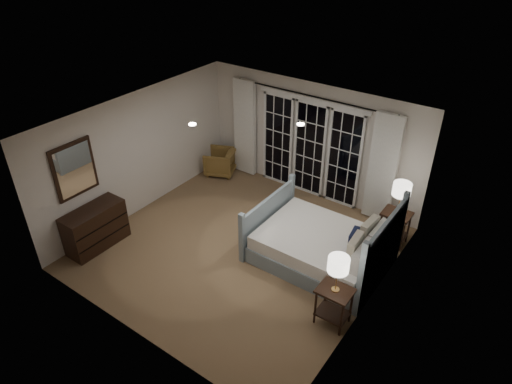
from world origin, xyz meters
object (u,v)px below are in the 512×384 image
Objects in this scene: nightstand_right at (395,223)px; lamp_right at (402,190)px; armchair at (220,162)px; dresser at (95,227)px; bed at (323,247)px; nightstand_left at (334,301)px; lamp_left at (338,265)px.

nightstand_right is 0.73m from lamp_right.
lamp_right is (0.00, 0.00, 0.73)m from nightstand_right.
nightstand_right is 1.06× the size of lamp_right.
nightstand_right is 4.34m from armchair.
nightstand_right is 5.55m from dresser.
bed reaches higher than armchair.
lamp_right reaches higher than nightstand_right.
lamp_right reaches higher than dresser.
nightstand_right is (0.82, 1.27, 0.11)m from bed.
lamp_right is at bearing 36.40° from dresser.
dresser is at bearing -143.60° from lamp_right.
nightstand_left is at bearing -90.35° from lamp_right.
lamp_left is at bearing -90.35° from lamp_right.
nightstand_left is (0.81, -1.17, 0.11)m from bed.
nightstand_right is at bearing 89.65° from nightstand_left.
lamp_left is (0.81, -1.17, 0.81)m from bed.
armchair is 3.46m from dresser.
dresser is (-4.45, -0.86, -0.74)m from lamp_left.
lamp_right is 5.60m from dresser.
lamp_left is 2.44m from lamp_right.
nightstand_left is at bearing 180.00° from lamp_left.
nightstand_left is at bearing 36.05° from armchair.
bed is 3.76× the size of lamp_left.
lamp_right is (0.01, 2.44, 0.73)m from nightstand_left.
armchair is (-4.32, 2.60, -0.13)m from nightstand_left.
dresser is at bearing -25.04° from armchair.
lamp_right is at bearing 89.65° from nightstand_left.
dresser is at bearing -143.60° from nightstand_right.
dresser is at bearing -169.12° from lamp_left.
lamp_right reaches higher than nightstand_left.
armchair is at bearing 87.85° from dresser.
nightstand_left is 1.10× the size of lamp_left.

